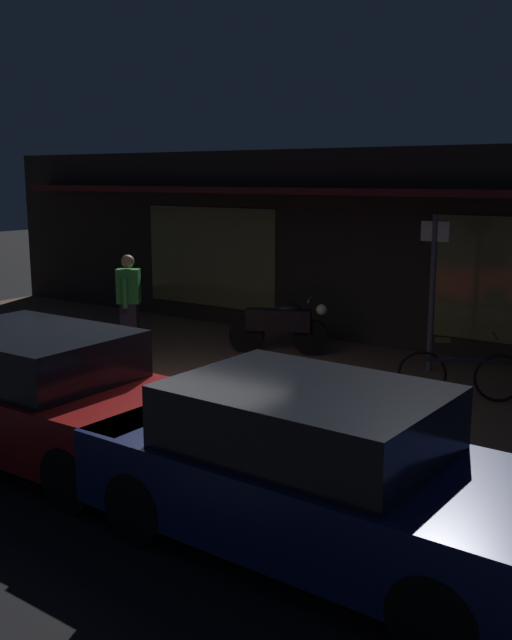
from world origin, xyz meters
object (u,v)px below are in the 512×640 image
at_px(parked_car_near, 39,394).
at_px(sign_post, 433,284).
at_px(parked_car_far, 317,471).
at_px(person_photographer, 129,301).
at_px(bicycle_extra, 460,374).
at_px(motorcycle, 281,325).

bearing_deg(parked_car_near, sign_post, 66.09).
bearing_deg(parked_car_far, parked_car_near, 178.85).
relative_size(person_photographer, sign_post, 0.70).
relative_size(sign_post, parked_car_far, 0.58).
distance_m(person_photographer, parked_car_near, 4.29).
distance_m(sign_post, parked_car_near, 6.02).
xyz_separation_m(bicycle_extra, parked_car_near, (-3.33, -4.25, 0.20)).
bearing_deg(sign_post, bicycle_extra, -52.72).
xyz_separation_m(sign_post, parked_car_far, (1.25, -5.52, -0.81)).
relative_size(sign_post, parked_car_near, 0.58).
height_order(bicycle_extra, parked_car_far, parked_car_far).
relative_size(person_photographer, parked_car_near, 0.41).
xyz_separation_m(sign_post, parked_car_near, (-2.42, -5.45, -0.81)).
relative_size(motorcycle, sign_post, 0.66).
bearing_deg(motorcycle, bicycle_extra, -13.21).
relative_size(motorcycle, parked_car_far, 0.39).
relative_size(motorcycle, parked_car_near, 0.39).
height_order(bicycle_extra, parked_car_near, parked_car_near).
xyz_separation_m(parked_car_near, parked_car_far, (3.67, -0.07, 0.00)).
height_order(motorcycle, person_photographer, person_photographer).
relative_size(bicycle_extra, parked_car_near, 0.37).
bearing_deg(motorcycle, parked_car_near, -89.15).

